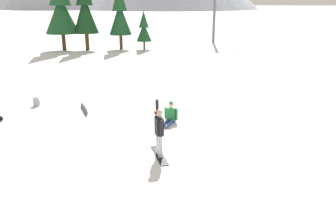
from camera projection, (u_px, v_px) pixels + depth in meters
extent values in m
plane|color=white|center=(79.00, 136.00, 13.12)|extent=(800.00, 800.00, 0.00)
cube|color=black|center=(159.00, 155.00, 11.42)|extent=(0.81, 1.58, 0.02)
cylinder|color=#B7B7BC|center=(160.00, 147.00, 11.15)|extent=(0.15, 0.15, 0.78)
cylinder|color=#B7B7BC|center=(158.00, 143.00, 11.44)|extent=(0.15, 0.15, 0.78)
cube|color=black|center=(159.00, 126.00, 11.09)|extent=(0.36, 0.46, 0.61)
cylinder|color=black|center=(161.00, 128.00, 10.85)|extent=(0.11, 0.11, 0.58)
cylinder|color=black|center=(157.00, 108.00, 11.16)|extent=(0.11, 0.11, 0.60)
sphere|color=tan|center=(159.00, 113.00, 10.95)|extent=(0.24, 0.24, 0.24)
cube|color=black|center=(155.00, 113.00, 10.91)|extent=(0.10, 0.17, 0.08)
cube|color=#335184|center=(171.00, 121.00, 14.63)|extent=(0.43, 0.37, 0.10)
cylinder|color=#335184|center=(169.00, 124.00, 14.14)|extent=(0.37, 0.81, 0.14)
cylinder|color=#335184|center=(165.00, 123.00, 14.21)|extent=(0.37, 0.81, 0.14)
cube|color=pink|center=(163.00, 128.00, 13.84)|extent=(0.70, 1.49, 0.02)
cube|color=#237238|center=(171.00, 114.00, 14.53)|extent=(0.45, 0.35, 0.54)
cylinder|color=#237238|center=(177.00, 114.00, 14.43)|extent=(0.11, 0.11, 0.52)
cylinder|color=#237238|center=(166.00, 113.00, 14.62)|extent=(0.11, 0.11, 0.52)
sphere|color=tan|center=(171.00, 105.00, 14.40)|extent=(0.24, 0.24, 0.24)
sphere|color=#237238|center=(171.00, 103.00, 14.39)|extent=(0.20, 0.20, 0.20)
cube|color=black|center=(84.00, 109.00, 15.90)|extent=(0.78, 1.34, 0.26)
cylinder|color=black|center=(87.00, 114.00, 15.26)|extent=(0.21, 0.27, 0.26)
cylinder|color=black|center=(81.00, 105.00, 16.55)|extent=(0.21, 0.27, 0.26)
cube|color=black|center=(86.00, 110.00, 15.72)|extent=(0.19, 0.23, 0.15)
cube|color=black|center=(84.00, 108.00, 16.11)|extent=(0.19, 0.23, 0.15)
cylinder|color=black|center=(0.00, 118.00, 14.67)|extent=(0.29, 0.12, 0.28)
cube|color=gray|center=(36.00, 102.00, 16.81)|extent=(0.37, 0.36, 0.44)
cube|color=slate|center=(39.00, 102.00, 16.91)|extent=(0.21, 0.19, 0.20)
cylinder|color=black|center=(35.00, 97.00, 16.73)|extent=(0.11, 0.10, 0.02)
cylinder|color=#472D19|center=(64.00, 42.00, 35.57)|extent=(0.41, 0.41, 1.82)
cone|color=#194723|center=(61.00, 15.00, 34.71)|extent=(3.54, 3.54, 3.87)
cylinder|color=#472D19|center=(121.00, 42.00, 36.43)|extent=(0.36, 0.36, 1.61)
cone|color=#194723|center=(120.00, 19.00, 35.67)|extent=(2.46, 2.46, 3.42)
cylinder|color=#472D19|center=(144.00, 45.00, 36.31)|extent=(0.21, 0.21, 0.92)
cone|color=#194723|center=(144.00, 32.00, 35.87)|extent=(1.69, 1.69, 1.97)
cone|color=#194723|center=(144.00, 19.00, 35.46)|extent=(1.10, 1.10, 1.80)
cylinder|color=#472D19|center=(87.00, 42.00, 35.76)|extent=(0.42, 0.42, 1.83)
cone|color=#143819|center=(85.00, 15.00, 34.89)|extent=(2.69, 2.69, 3.89)
cylinder|color=#595B60|center=(215.00, 8.00, 41.08)|extent=(0.36, 0.36, 8.51)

